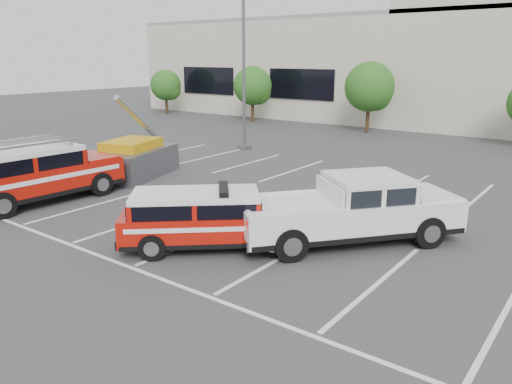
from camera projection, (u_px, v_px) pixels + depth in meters
ground at (207, 236)px, 14.85m from camera, size 120.00×120.00×0.00m
stall_markings at (289, 202)px, 18.33m from camera, size 23.00×15.00×0.01m
convention_building at (488, 62)px, 38.09m from camera, size 60.00×16.99×13.20m
tree_far_left at (167, 86)px, 45.62m from camera, size 2.77×2.77×3.99m
tree_left at (254, 87)px, 39.76m from camera, size 3.07×3.07×4.42m
tree_mid_left at (371, 89)px, 33.90m from camera, size 3.37×3.37×4.85m
light_pole_left at (244, 56)px, 27.37m from camera, size 0.90×0.60×10.24m
fire_chief_suv at (209, 223)px, 13.85m from camera, size 4.92×4.63×1.75m
white_pickup at (350, 216)px, 14.28m from camera, size 5.66×6.25×1.93m
ladder_suv at (36, 177)px, 18.16m from camera, size 2.61×5.93×2.29m
utility_rig at (129, 160)px, 22.14m from camera, size 3.81×4.90×3.66m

